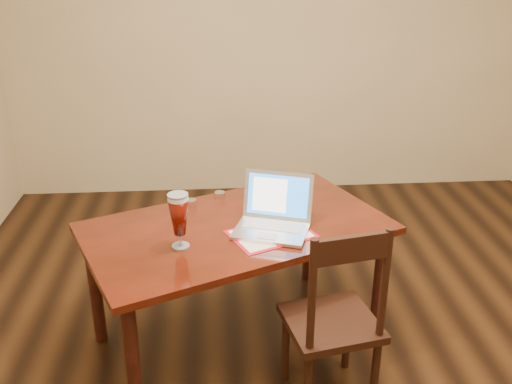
{
  "coord_description": "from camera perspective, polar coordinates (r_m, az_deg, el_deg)",
  "views": [
    {
      "loc": [
        -0.52,
        -2.29,
        2.06
      ],
      "look_at": [
        -0.33,
        0.31,
        0.91
      ],
      "focal_mm": 40.0,
      "sensor_mm": 36.0,
      "label": 1
    }
  ],
  "objects": [
    {
      "name": "room_shell",
      "position": [
        2.37,
        8.83,
        16.23
      ],
      "size": [
        4.51,
        5.01,
        2.71
      ],
      "color": "tan",
      "rests_on": "ground"
    },
    {
      "name": "dining_chair",
      "position": [
        2.72,
        7.84,
        -12.67
      ],
      "size": [
        0.48,
        0.47,
        0.97
      ],
      "rotation": [
        0.0,
        0.0,
        0.2
      ],
      "color": "black",
      "rests_on": "ground"
    },
    {
      "name": "ground",
      "position": [
        3.12,
        6.74,
        -17.76
      ],
      "size": [
        5.0,
        5.0,
        0.0
      ],
      "primitive_type": "plane",
      "color": "black",
      "rests_on": "ground"
    },
    {
      "name": "dining_table",
      "position": [
        2.98,
        -1.96,
        -4.68
      ],
      "size": [
        1.74,
        1.4,
        0.99
      ],
      "rotation": [
        0.0,
        0.0,
        0.41
      ],
      "color": "#53160B",
      "rests_on": "ground"
    }
  ]
}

